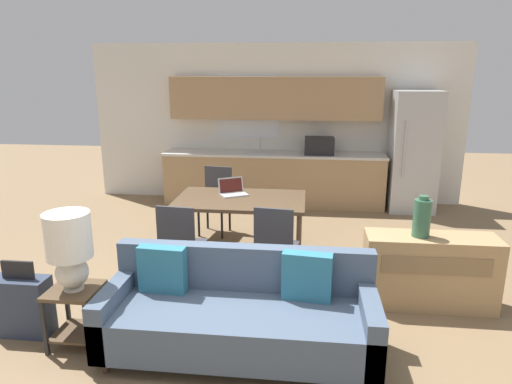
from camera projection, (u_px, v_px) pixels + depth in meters
The scene contains 15 objects.
ground_plane at pixel (233, 347), 3.82m from camera, with size 20.00×20.00×0.00m, color #7F6647.
wall_back at pixel (275, 124), 7.92m from camera, with size 6.40×0.07×2.70m.
kitchen_counter at pixel (274, 156), 7.76m from camera, with size 3.73×0.65×2.15m.
refrigerator at pixel (413, 152), 7.39m from camera, with size 0.72×0.73×1.94m.
dining_table at pixel (241, 203), 5.49m from camera, with size 1.55×0.98×0.76m.
couch at pixel (240, 313), 3.70m from camera, with size 2.17×0.80×0.84m.
side_table at pixel (76, 307), 3.79m from camera, with size 0.40×0.40×0.51m.
table_lamp at pixel (69, 246), 3.64m from camera, with size 0.36×0.36×0.65m.
credenza at pixel (429, 271), 4.42m from camera, with size 1.24×0.41×0.72m.
vase at pixel (422, 218), 4.29m from camera, with size 0.16×0.16×0.40m.
dining_chair_near_right at pixel (276, 244), 4.69m from camera, with size 0.47×0.47×0.93m.
dining_chair_far_left at pixel (216, 197), 6.44m from camera, with size 0.48×0.48×0.93m.
dining_chair_near_left at pixel (181, 242), 4.75m from camera, with size 0.46×0.46×0.93m.
laptop at pixel (233, 190), 5.65m from camera, with size 0.40×0.38×0.20m.
suitcase at pixel (23, 306), 3.95m from camera, with size 0.47×0.22×0.69m.
Camera 1 is at (0.57, -3.32, 2.24)m, focal length 32.00 mm.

